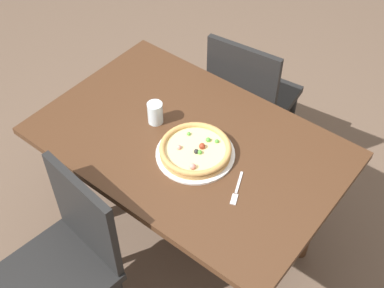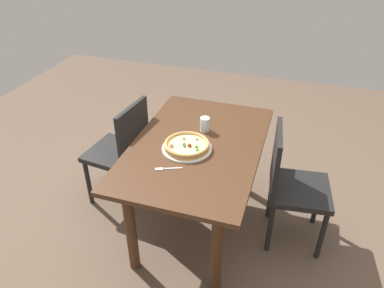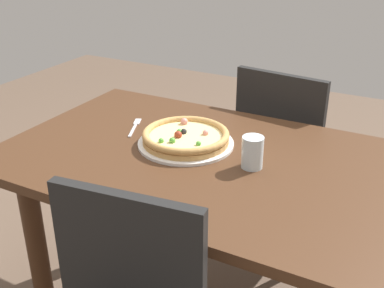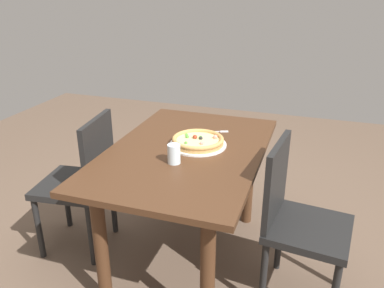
{
  "view_description": "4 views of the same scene",
  "coord_description": "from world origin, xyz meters",
  "px_view_note": "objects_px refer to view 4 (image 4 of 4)",
  "views": [
    {
      "loc": [
        -0.92,
        1.14,
        2.25
      ],
      "look_at": [
        -0.04,
        0.02,
        0.75
      ],
      "focal_mm": 47.19,
      "sensor_mm": 36.0,
      "label": 1
    },
    {
      "loc": [
        -1.94,
        -0.58,
        2.05
      ],
      "look_at": [
        -0.04,
        0.02,
        0.75
      ],
      "focal_mm": 34.47,
      "sensor_mm": 36.0,
      "label": 2
    },
    {
      "loc": [
        0.63,
        -1.23,
        1.41
      ],
      "look_at": [
        -0.04,
        0.02,
        0.75
      ],
      "focal_mm": 44.57,
      "sensor_mm": 36.0,
      "label": 3
    },
    {
      "loc": [
        1.86,
        0.66,
        1.59
      ],
      "look_at": [
        -0.04,
        0.02,
        0.75
      ],
      "focal_mm": 36.38,
      "sensor_mm": 36.0,
      "label": 4
    }
  ],
  "objects_px": {
    "chair_near": "(83,179)",
    "pizza": "(198,140)",
    "chair_far": "(296,218)",
    "plate": "(198,145)",
    "fork": "(217,132)",
    "dining_table": "(186,168)",
    "drinking_glass": "(174,154)"
  },
  "relations": [
    {
      "from": "chair_far",
      "to": "plate",
      "type": "distance_m",
      "value": 0.66
    },
    {
      "from": "chair_far",
      "to": "drinking_glass",
      "type": "distance_m",
      "value": 0.7
    },
    {
      "from": "pizza",
      "to": "fork",
      "type": "distance_m",
      "value": 0.25
    },
    {
      "from": "chair_far",
      "to": "fork",
      "type": "relative_size",
      "value": 5.5
    },
    {
      "from": "plate",
      "to": "fork",
      "type": "distance_m",
      "value": 0.24
    },
    {
      "from": "drinking_glass",
      "to": "chair_far",
      "type": "bearing_deg",
      "value": 96.36
    },
    {
      "from": "chair_far",
      "to": "fork",
      "type": "xyz_separation_m",
      "value": [
        -0.43,
        -0.53,
        0.25
      ]
    },
    {
      "from": "chair_far",
      "to": "plate",
      "type": "xyz_separation_m",
      "value": [
        -0.19,
        -0.58,
        0.25
      ]
    },
    {
      "from": "plate",
      "to": "pizza",
      "type": "bearing_deg",
      "value": 162.44
    },
    {
      "from": "pizza",
      "to": "fork",
      "type": "height_order",
      "value": "pizza"
    },
    {
      "from": "pizza",
      "to": "chair_far",
      "type": "bearing_deg",
      "value": 72.35
    },
    {
      "from": "dining_table",
      "to": "chair_far",
      "type": "height_order",
      "value": "chair_far"
    },
    {
      "from": "dining_table",
      "to": "pizza",
      "type": "relative_size",
      "value": 4.35
    },
    {
      "from": "plate",
      "to": "fork",
      "type": "relative_size",
      "value": 2.04
    },
    {
      "from": "plate",
      "to": "pizza",
      "type": "height_order",
      "value": "pizza"
    },
    {
      "from": "chair_near",
      "to": "chair_far",
      "type": "distance_m",
      "value": 1.26
    },
    {
      "from": "chair_far",
      "to": "fork",
      "type": "height_order",
      "value": "chair_far"
    },
    {
      "from": "chair_near",
      "to": "drinking_glass",
      "type": "bearing_deg",
      "value": -104.76
    },
    {
      "from": "dining_table",
      "to": "fork",
      "type": "bearing_deg",
      "value": 162.85
    },
    {
      "from": "plate",
      "to": "fork",
      "type": "xyz_separation_m",
      "value": [
        -0.24,
        0.05,
        -0.0
      ]
    },
    {
      "from": "plate",
      "to": "fork",
      "type": "bearing_deg",
      "value": 168.25
    },
    {
      "from": "dining_table",
      "to": "plate",
      "type": "bearing_deg",
      "value": 147.19
    },
    {
      "from": "chair_far",
      "to": "pizza",
      "type": "distance_m",
      "value": 0.67
    },
    {
      "from": "chair_near",
      "to": "drinking_glass",
      "type": "distance_m",
      "value": 0.7
    },
    {
      "from": "chair_far",
      "to": "pizza",
      "type": "xyz_separation_m",
      "value": [
        -0.19,
        -0.58,
        0.28
      ]
    },
    {
      "from": "chair_near",
      "to": "pizza",
      "type": "relative_size",
      "value": 2.98
    },
    {
      "from": "chair_near",
      "to": "fork",
      "type": "xyz_separation_m",
      "value": [
        -0.41,
        0.73,
        0.25
      ]
    },
    {
      "from": "dining_table",
      "to": "fork",
      "type": "xyz_separation_m",
      "value": [
        -0.31,
        0.1,
        0.12
      ]
    },
    {
      "from": "plate",
      "to": "chair_near",
      "type": "bearing_deg",
      "value": -76.22
    },
    {
      "from": "chair_far",
      "to": "drinking_glass",
      "type": "bearing_deg",
      "value": -76.96
    },
    {
      "from": "dining_table",
      "to": "chair_far",
      "type": "distance_m",
      "value": 0.65
    },
    {
      "from": "fork",
      "to": "plate",
      "type": "bearing_deg",
      "value": -124.21
    }
  ]
}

